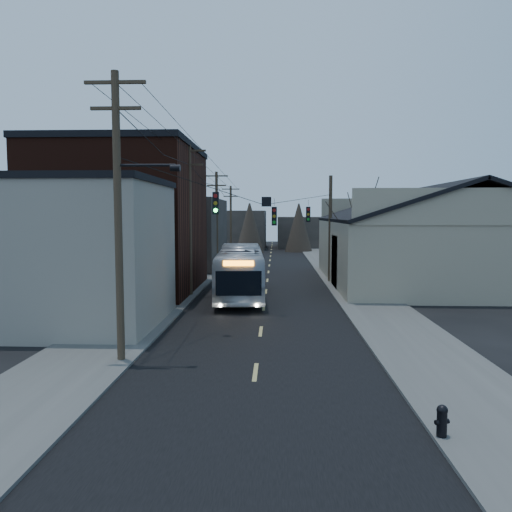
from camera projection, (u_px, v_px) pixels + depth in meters
The scene contains 15 objects.
ground at pixel (253, 393), 15.23m from camera, with size 160.00×160.00×0.00m, color black.
road_surface at pixel (268, 275), 45.10m from camera, with size 9.00×110.00×0.02m, color black.
sidewalk_left at pixel (197, 274), 45.35m from camera, with size 4.00×110.00×0.12m, color #474744.
sidewalk_right at pixel (340, 274), 44.84m from camera, with size 4.00×110.00×0.12m, color #474744.
building_clapboard at pixel (77, 255), 24.26m from camera, with size 8.00×8.00×7.00m, color gray.
building_brick at pixel (124, 221), 35.12m from camera, with size 10.00×12.00×10.00m, color black.
building_left_far at pixel (177, 233), 51.16m from camera, with size 9.00×14.00×7.00m, color #302B26.
warehouse at pixel (432, 249), 39.38m from camera, with size 16.16×20.60×7.73m.
building_far_left at pixel (234, 230), 79.94m from camera, with size 10.00×12.00×6.00m, color #302B26.
building_far_right at pixel (313, 232), 84.44m from camera, with size 12.00×14.00×5.00m, color #302B26.
bare_tree at pixel (360, 241), 34.58m from camera, with size 0.40×0.40×7.20m, color black.
utility_lines at pixel (227, 221), 38.98m from camera, with size 11.24×45.28×10.50m.
bus at pixel (240, 271), 32.79m from camera, with size 2.86×12.21×3.40m, color #B3B8C0.
parked_car at pixel (226, 265), 46.02m from camera, with size 1.55×4.46×1.47m, color #AFB2B7.
fire_hydrant at pixel (442, 420), 11.98m from camera, with size 0.38×0.27×0.78m.
Camera 1 is at (0.69, -14.81, 5.46)m, focal length 35.00 mm.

